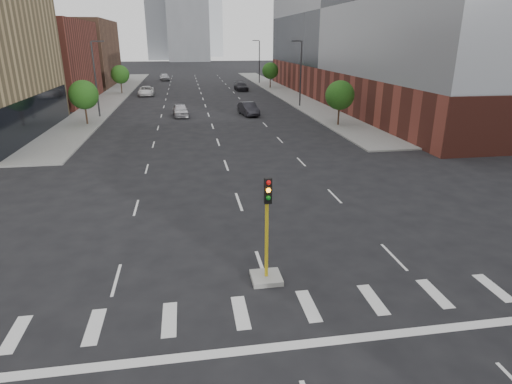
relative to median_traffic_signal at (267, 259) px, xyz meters
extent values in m
cube|color=gray|center=(-15.00, 65.03, -0.90)|extent=(5.00, 92.00, 0.15)
cube|color=gray|center=(15.00, 65.03, -0.90)|extent=(5.00, 92.00, 0.15)
cube|color=brown|center=(-27.50, 57.03, 5.03)|extent=(20.00, 22.00, 12.00)
cube|color=brown|center=(-27.50, 83.03, 5.53)|extent=(20.00, 24.00, 13.00)
cube|color=brown|center=(29.50, 51.03, 1.53)|extent=(24.00, 70.00, 5.00)
cube|color=slate|center=(29.50, 51.03, 12.53)|extent=(24.00, 70.00, 17.00)
cube|color=slate|center=(0.00, 191.03, 21.03)|extent=(18.00, 18.00, 44.00)
cube|color=#999993|center=(0.00, 0.03, -0.87)|extent=(1.20, 1.20, 0.20)
cylinder|color=gold|center=(0.00, 0.03, 0.83)|extent=(0.14, 0.14, 3.20)
cube|color=black|center=(0.00, -0.15, 2.93)|extent=(0.28, 0.18, 1.00)
sphere|color=red|center=(0.00, -0.25, 3.28)|extent=(0.18, 0.18, 0.18)
sphere|color=orange|center=(0.00, -0.25, 2.98)|extent=(0.18, 0.18, 0.18)
sphere|color=#0C7F19|center=(0.00, -0.25, 2.68)|extent=(0.18, 0.18, 0.18)
cylinder|color=#2D2D30|center=(13.50, 46.03, 3.53)|extent=(0.20, 0.20, 9.00)
cube|color=#2D2D30|center=(12.70, 46.03, 8.03)|extent=(1.40, 0.22, 0.15)
cylinder|color=#2D2D30|center=(13.50, 81.03, 3.53)|extent=(0.20, 0.20, 9.00)
cube|color=#2D2D30|center=(12.70, 81.03, 8.03)|extent=(1.40, 0.22, 0.15)
cylinder|color=#2D2D30|center=(-13.50, 41.03, 3.53)|extent=(0.20, 0.20, 9.00)
cube|color=#2D2D30|center=(-12.70, 41.03, 8.03)|extent=(1.40, 0.22, 0.15)
cylinder|color=#382619|center=(-14.00, 36.03, 0.05)|extent=(0.20, 0.20, 1.75)
sphere|color=#1A4512|center=(-14.00, 36.03, 2.43)|extent=(3.20, 3.20, 3.20)
cylinder|color=#382619|center=(-14.00, 66.03, 0.05)|extent=(0.20, 0.20, 1.75)
sphere|color=#1A4512|center=(-14.00, 66.03, 2.43)|extent=(3.20, 3.20, 3.20)
cylinder|color=#382619|center=(14.00, 31.03, 0.05)|extent=(0.20, 0.20, 1.75)
sphere|color=#1A4512|center=(14.00, 31.03, 2.43)|extent=(3.20, 3.20, 3.20)
cylinder|color=#382619|center=(14.00, 71.03, 0.05)|extent=(0.20, 0.20, 1.75)
sphere|color=#1A4512|center=(14.00, 71.03, 2.43)|extent=(3.20, 3.20, 3.20)
imported|color=silver|center=(-3.54, 40.21, -0.19)|extent=(2.21, 4.75, 1.57)
imported|color=#222228|center=(5.08, 39.85, -0.16)|extent=(2.40, 5.13, 1.62)
imported|color=white|center=(-9.49, 62.96, -0.19)|extent=(2.76, 5.69, 1.56)
imported|color=black|center=(7.76, 67.99, -0.19)|extent=(2.38, 5.47, 1.57)
imported|color=silver|center=(-7.45, 91.92, -0.13)|extent=(2.74, 5.20, 1.69)
camera|label=1|loc=(-2.83, -14.79, 8.20)|focal=30.00mm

